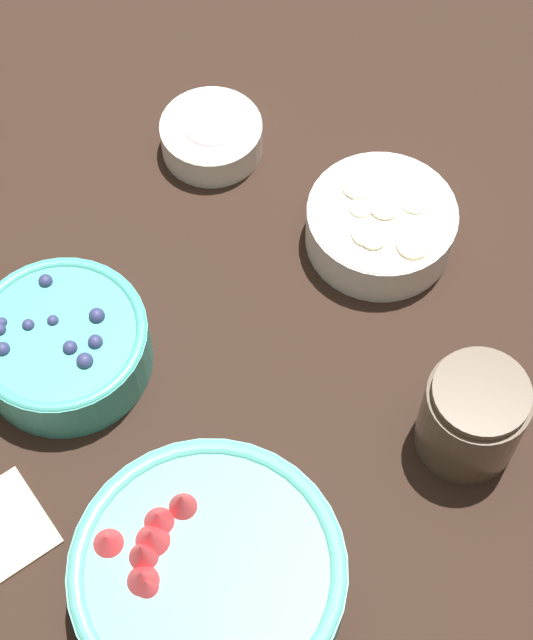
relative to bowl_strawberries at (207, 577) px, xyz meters
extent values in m
plane|color=black|center=(-0.21, -0.07, -0.04)|extent=(4.00, 4.00, 0.00)
cylinder|color=#56B7A8|center=(0.00, 0.00, -0.01)|extent=(0.24, 0.24, 0.07)
torus|color=#56B7A8|center=(0.00, 0.00, 0.02)|extent=(0.24, 0.24, 0.02)
cylinder|color=red|center=(0.00, 0.00, 0.01)|extent=(0.19, 0.19, 0.02)
cone|color=red|center=(-0.04, -0.04, 0.04)|extent=(0.03, 0.03, 0.03)
cone|color=red|center=(0.02, -0.05, 0.04)|extent=(0.04, 0.04, 0.03)
cone|color=red|center=(0.04, -0.03, 0.03)|extent=(0.03, 0.03, 0.02)
cone|color=red|center=(0.02, -0.08, 0.03)|extent=(0.04, 0.04, 0.02)
cone|color=red|center=(-0.02, -0.06, 0.03)|extent=(0.04, 0.04, 0.03)
cone|color=red|center=(0.00, -0.05, 0.03)|extent=(0.04, 0.04, 0.03)
cone|color=red|center=(0.03, -0.04, 0.03)|extent=(0.05, 0.05, 0.03)
cylinder|color=#47AD9E|center=(-0.13, -0.24, -0.01)|extent=(0.17, 0.17, 0.06)
torus|color=#47AD9E|center=(-0.13, -0.24, 0.01)|extent=(0.17, 0.17, 0.01)
cylinder|color=navy|center=(-0.13, -0.24, 0.00)|extent=(0.14, 0.14, 0.02)
sphere|color=navy|center=(-0.16, -0.22, 0.02)|extent=(0.02, 0.02, 0.02)
sphere|color=navy|center=(-0.09, -0.28, 0.02)|extent=(0.01, 0.01, 0.01)
sphere|color=navy|center=(-0.14, -0.20, 0.02)|extent=(0.01, 0.01, 0.01)
sphere|color=navy|center=(-0.17, -0.28, 0.02)|extent=(0.01, 0.01, 0.01)
sphere|color=navy|center=(-0.14, -0.25, 0.02)|extent=(0.01, 0.01, 0.01)
sphere|color=navy|center=(-0.12, -0.20, 0.02)|extent=(0.02, 0.02, 0.02)
sphere|color=navy|center=(-0.14, -0.20, 0.02)|extent=(0.01, 0.01, 0.01)
sphere|color=navy|center=(-0.13, -0.27, 0.02)|extent=(0.01, 0.01, 0.01)
sphere|color=navy|center=(-0.12, -0.22, 0.02)|extent=(0.01, 0.01, 0.01)
sphere|color=navy|center=(-0.12, -0.29, 0.02)|extent=(0.01, 0.01, 0.01)
cylinder|color=white|center=(-0.41, -0.03, -0.02)|extent=(0.16, 0.16, 0.05)
torus|color=white|center=(-0.41, -0.03, 0.01)|extent=(0.16, 0.16, 0.01)
cylinder|color=beige|center=(-0.41, -0.03, 0.00)|extent=(0.13, 0.13, 0.02)
cylinder|color=beige|center=(-0.42, -0.04, 0.01)|extent=(0.03, 0.03, 0.01)
cylinder|color=beige|center=(-0.38, -0.03, 0.01)|extent=(0.03, 0.03, 0.01)
cylinder|color=beige|center=(-0.43, -0.07, 0.01)|extent=(0.03, 0.03, 0.01)
cylinder|color=beige|center=(-0.39, 0.01, 0.01)|extent=(0.03, 0.03, 0.01)
cylinder|color=beige|center=(-0.41, -0.05, 0.01)|extent=(0.03, 0.03, 0.00)
cylinder|color=beige|center=(-0.42, -0.03, 0.01)|extent=(0.03, 0.03, 0.01)
cylinder|color=beige|center=(-0.44, -0.01, 0.01)|extent=(0.03, 0.03, 0.00)
cylinder|color=beige|center=(-0.38, -0.02, 0.01)|extent=(0.03, 0.03, 0.01)
cylinder|color=white|center=(-0.44, -0.25, -0.02)|extent=(0.11, 0.11, 0.04)
torus|color=white|center=(-0.44, -0.25, -0.01)|extent=(0.11, 0.11, 0.01)
cylinder|color=white|center=(-0.44, -0.25, -0.01)|extent=(0.09, 0.09, 0.01)
ellipsoid|color=white|center=(-0.44, -0.25, -0.01)|extent=(0.06, 0.06, 0.03)
cylinder|color=brown|center=(-0.24, 0.14, 0.00)|extent=(0.10, 0.10, 0.09)
cylinder|color=#472819|center=(-0.24, 0.14, 0.00)|extent=(0.08, 0.08, 0.07)
cylinder|color=brown|center=(-0.24, 0.14, 0.06)|extent=(0.09, 0.09, 0.01)
camera|label=1|loc=(0.21, 0.17, 0.90)|focal=60.00mm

